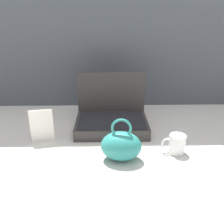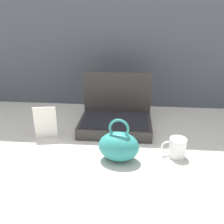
# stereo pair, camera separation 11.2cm
# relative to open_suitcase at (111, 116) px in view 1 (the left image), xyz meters

# --- Properties ---
(ground_plane) EXTENTS (6.00, 6.00, 0.00)m
(ground_plane) POSITION_rel_open_suitcase_xyz_m (0.00, -0.21, -0.07)
(ground_plane) COLOR beige
(open_suitcase) EXTENTS (0.39, 0.28, 0.29)m
(open_suitcase) POSITION_rel_open_suitcase_xyz_m (0.00, 0.00, 0.00)
(open_suitcase) COLOR #332D2B
(open_suitcase) RESTS_ON ground_plane
(teal_pouch_handbag) EXTENTS (0.19, 0.14, 0.20)m
(teal_pouch_handbag) POSITION_rel_open_suitcase_xyz_m (0.04, -0.32, 0.00)
(teal_pouch_handbag) COLOR teal
(teal_pouch_handbag) RESTS_ON ground_plane
(coffee_mug) EXTENTS (0.11, 0.08, 0.09)m
(coffee_mug) POSITION_rel_open_suitcase_xyz_m (0.30, -0.27, -0.02)
(coffee_mug) COLOR white
(coffee_mug) RESTS_ON ground_plane
(info_card_left) EXTENTS (0.11, 0.03, 0.17)m
(info_card_left) POSITION_rel_open_suitcase_xyz_m (-0.34, -0.16, 0.02)
(info_card_left) COLOR white
(info_card_left) RESTS_ON ground_plane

